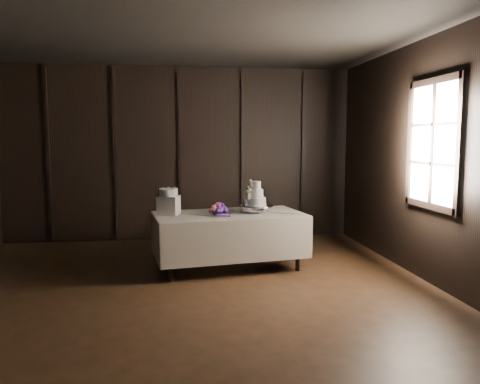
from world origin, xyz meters
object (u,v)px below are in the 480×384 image
Objects in this scene: wedding_cake at (254,196)px; cake_stand at (256,209)px; box_pedestal at (169,205)px; small_cake at (169,192)px; bouquet at (218,210)px; display_table at (229,238)px.

cake_stand is at bearing 12.81° from wedding_cake.
small_cake reaches higher than box_pedestal.
box_pedestal is at bearing 169.85° from bouquet.
small_cake reaches higher than bouquet.
bouquet is 1.56× the size of box_pedestal.
wedding_cake is (-0.02, -0.01, 0.18)m from cake_stand.
small_cake is (0.00, 0.00, 0.17)m from box_pedestal.
cake_stand is at bearing 3.43° from small_cake.
box_pedestal is at bearing 180.00° from small_cake.
wedding_cake is 1.16m from box_pedestal.
cake_stand is 1.96× the size of small_cake.
small_cake is at bearing 0.00° from box_pedestal.
small_cake is (-0.80, 0.01, 0.64)m from display_table.
bouquet reaches higher than display_table.
cake_stand is at bearing 19.34° from bouquet.
bouquet reaches higher than cake_stand.
box_pedestal is (-1.18, -0.07, 0.08)m from cake_stand.
box_pedestal reaches higher than cake_stand.
wedding_cake is (0.35, 0.06, 0.57)m from display_table.
display_table is 0.55m from cake_stand.
box_pedestal is (-0.65, 0.12, 0.06)m from bouquet.
small_cake is at bearing 169.85° from bouquet.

